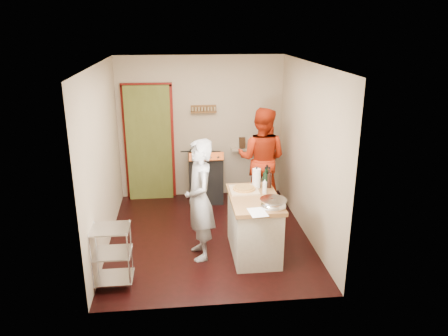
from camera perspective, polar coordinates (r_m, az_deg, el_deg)
The scene contains 10 objects.
floor at distance 6.84m, azimuth -1.99°, elevation -8.80°, with size 3.50×3.50×0.00m, color black.
back_wall at distance 8.10m, azimuth -7.54°, elevation 4.02°, with size 3.00×0.44×2.60m.
left_wall at distance 6.43m, azimuth -15.58°, elevation 1.20°, with size 0.04×3.50×2.60m, color tan.
right_wall at distance 6.62m, azimuth 10.95°, elevation 2.05°, with size 0.04×3.50×2.60m, color tan.
ceiling at distance 6.10m, azimuth -2.27°, elevation 13.54°, with size 3.00×3.50×0.02m, color white.
stove at distance 7.97m, azimuth -2.43°, elevation -1.21°, with size 0.60×0.63×1.00m.
wire_shelving at distance 5.63m, azimuth -14.44°, elevation -10.79°, with size 0.48×0.40×0.80m.
island at distance 6.18m, azimuth 3.98°, elevation -7.24°, with size 0.69×1.23×1.17m.
person_stripe at distance 5.94m, azimuth -3.21°, elevation -4.21°, with size 0.62×0.41×1.69m, color #B5B5BA.
person_red at distance 7.57m, azimuth 4.93°, elevation 1.21°, with size 0.87×0.68×1.79m, color #A9250B.
Camera 1 is at (-0.41, -6.06, 3.14)m, focal length 35.00 mm.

